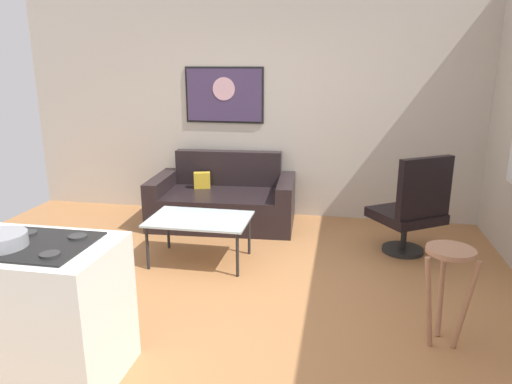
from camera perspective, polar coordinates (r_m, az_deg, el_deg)
ground at (r=4.05m, az=-4.20°, el=-13.16°), size 6.40×6.40×0.04m
back_wall at (r=5.96m, az=1.55°, el=10.43°), size 6.40×0.05×2.80m
couch at (r=5.77m, az=-3.95°, el=-1.16°), size 1.76×1.04×0.84m
coffee_table at (r=4.62m, az=-6.89°, el=-3.58°), size 0.98×0.65×0.46m
armchair at (r=4.98m, az=18.55°, el=-1.94°), size 0.83×0.83×1.05m
bar_stool at (r=3.47m, az=22.40°, el=-8.95°), size 0.37×0.37×0.72m
kitchen_counter at (r=3.35m, az=-27.62°, el=-12.53°), size 1.36×0.65×0.91m
mixing_bowl at (r=3.07m, az=-28.71°, el=-5.33°), size 0.30×0.30×0.09m
wall_painting at (r=6.02m, az=-3.91°, el=11.72°), size 1.01×0.03×0.70m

